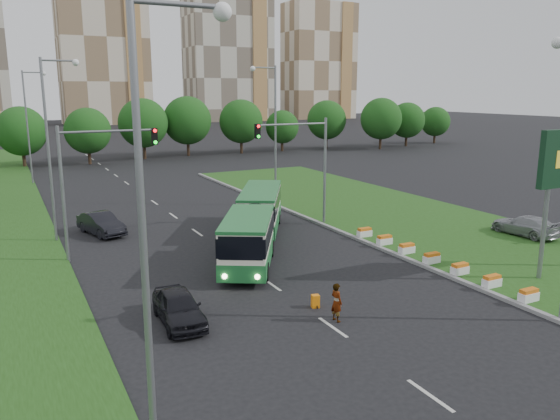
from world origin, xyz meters
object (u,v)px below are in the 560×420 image
traffic_mast_left (90,170)px  pedestrian (337,302)px  traffic_mast_median (306,155)px  articulated_bus (250,222)px  car_median (525,225)px  car_left_near (179,307)px  shopping_trolley (315,301)px  car_left_far (101,224)px

traffic_mast_left → pedestrian: size_ratio=4.59×
traffic_mast_median → pedestrian: size_ratio=4.59×
traffic_mast_left → articulated_bus: 10.20m
car_median → pedestrian: 20.16m
traffic_mast_median → car_left_near: size_ratio=1.88×
traffic_mast_median → shopping_trolley: bearing=-118.0°
articulated_bus → pedestrian: bearing=-66.5°
car_left_near → traffic_mast_left: bearing=100.7°
traffic_mast_median → articulated_bus: (-5.88, -2.99, -3.72)m
car_left_far → pedestrian: bearing=-87.7°
pedestrian → shopping_trolley: bearing=-6.0°
traffic_mast_median → traffic_mast_left: (-15.16, -1.00, 0.00)m
traffic_mast_left → car_median: size_ratio=1.69×
articulated_bus → car_left_far: bearing=166.6°
articulated_bus → pedestrian: (-1.41, -12.49, -0.76)m
traffic_mast_left → shopping_trolley: size_ratio=13.09×
car_median → traffic_mast_left: bearing=-21.0°
car_median → shopping_trolley: 19.76m
car_left_near → car_median: size_ratio=0.90×
car_left_near → shopping_trolley: 6.32m
traffic_mast_median → articulated_bus: size_ratio=0.49×
traffic_mast_median → articulated_bus: 7.57m
traffic_mast_median → car_left_far: size_ratio=1.71×
traffic_mast_median → car_median: bearing=-38.6°
car_left_near → car_median: bearing=9.1°
car_left_far → articulated_bus: bearing=-59.3°
car_median → shopping_trolley: car_median is taller
car_left_far → shopping_trolley: 19.53m
car_left_near → car_left_far: bearing=94.0°
traffic_mast_median → traffic_mast_left: 15.19m
car_median → car_left_far: bearing=-32.2°
car_left_near → car_left_far: car_left_far is taller
traffic_mast_median → car_median: 15.98m
traffic_mast_left → articulated_bus: bearing=-12.1°
articulated_bus → shopping_trolley: 10.93m
traffic_mast_median → car_left_near: traffic_mast_median is taller
car_left_far → car_median: size_ratio=0.99×
shopping_trolley → articulated_bus: bearing=95.8°
traffic_mast_median → car_left_near: bearing=-137.2°
car_median → shopping_trolley: size_ratio=7.76×
pedestrian → traffic_mast_left: bearing=21.6°
traffic_mast_left → car_left_far: 7.35m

